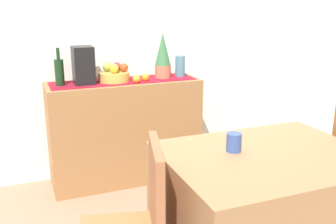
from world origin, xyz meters
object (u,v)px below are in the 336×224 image
Objects in this scene: potted_plant at (163,56)px; dining_table at (263,215)px; coffee_maker at (83,66)px; ceramic_vase at (180,66)px; sideboard_console at (125,131)px; fruit_bowl at (114,77)px; coffee_cup at (234,142)px; wine_bottle at (59,72)px.

potted_plant reaches higher than dining_table.
potted_plant is at bearing -0.00° from coffee_maker.
ceramic_vase is 0.48× the size of potted_plant.
sideboard_console is 4.22× the size of coffee_maker.
fruit_bowl reaches higher than dining_table.
potted_plant is (-0.16, -0.00, 0.10)m from ceramic_vase.
ceramic_vase is (0.59, 0.00, 0.05)m from fruit_bowl.
coffee_maker is 0.28× the size of dining_table.
sideboard_console is 1.17× the size of dining_table.
coffee_cup is (0.57, -1.39, -0.25)m from coffee_maker.
potted_plant is (0.68, -0.00, 0.04)m from coffee_maker.
potted_plant is at bearing -0.00° from wine_bottle.
fruit_bowl is at bearing 107.32° from dining_table.
coffee_maker reaches higher than fruit_bowl.
ceramic_vase is at bearing 0.00° from wine_bottle.
coffee_cup is at bearing -77.04° from fruit_bowl.
ceramic_vase is at bearing 85.13° from dining_table.
ceramic_vase is at bearing 0.00° from sideboard_console.
coffee_maker is at bearing 115.50° from dining_table.
sideboard_console is at bearing 0.00° from coffee_maker.
dining_table is at bearing -35.64° from coffee_cup.
fruit_bowl reaches higher than sideboard_console.
wine_bottle is at bearing 180.00° from potted_plant.
fruit_bowl is at bearing 102.96° from coffee_cup.
coffee_cup is (-0.27, -1.39, -0.19)m from ceramic_vase.
wine_bottle is 0.76× the size of potted_plant.
fruit_bowl is (-0.08, 0.00, 0.49)m from sideboard_console.
potted_plant is at bearing 91.32° from dining_table.
fruit_bowl is 0.27m from coffee_maker.
dining_table is 10.69× the size of coffee_cup.
coffee_cup is at bearing -101.14° from ceramic_vase.
fruit_bowl is 0.59m from ceramic_vase.
coffee_cup is at bearing -61.47° from wine_bottle.
fruit_bowl is 1.66m from dining_table.
coffee_maker is (-0.33, 0.00, 0.59)m from sideboard_console.
dining_table is (0.38, -1.49, -0.07)m from sideboard_console.
fruit_bowl is at bearing 0.00° from wine_bottle.
potted_plant reaches higher than ceramic_vase.
coffee_maker is 0.68m from potted_plant.
ceramic_vase reaches higher than fruit_bowl.
coffee_maker reaches higher than sideboard_console.
wine_bottle is 0.19m from coffee_maker.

